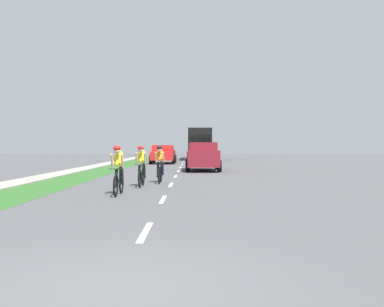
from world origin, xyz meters
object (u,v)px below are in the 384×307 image
(cyclist_lead, at_px, (117,170))
(cyclist_trailing, at_px, (140,166))
(sedan_dark_green, at_px, (197,151))
(pickup_red, at_px, (162,154))
(bus_black, at_px, (198,143))
(cyclist_distant, at_px, (158,164))
(suv_maroon, at_px, (201,156))

(cyclist_lead, relative_size, cyclist_trailing, 1.00)
(cyclist_lead, height_order, sedan_dark_green, cyclist_lead)
(pickup_red, xyz_separation_m, bus_black, (3.42, 11.47, 1.15))
(cyclist_trailing, distance_m, cyclist_distant, 1.73)
(suv_maroon, bearing_deg, cyclist_lead, -102.93)
(pickup_red, distance_m, sedan_dark_green, 28.34)
(pickup_red, bearing_deg, cyclist_distant, -86.48)
(cyclist_trailing, height_order, suv_maroon, suv_maroon)
(cyclist_lead, distance_m, pickup_red, 24.36)
(bus_black, distance_m, sedan_dark_green, 16.68)
(cyclist_trailing, distance_m, pickup_red, 21.60)
(cyclist_lead, bearing_deg, cyclist_distant, 77.26)
(suv_maroon, xyz_separation_m, sedan_dark_green, (0.39, 39.22, -0.18))
(suv_maroon, height_order, bus_black, bus_black)
(suv_maroon, relative_size, bus_black, 0.41)
(cyclist_lead, xyz_separation_m, cyclist_distant, (0.99, 4.39, 0.00))
(cyclist_lead, height_order, cyclist_trailing, same)
(cyclist_trailing, height_order, sedan_dark_green, cyclist_trailing)
(pickup_red, height_order, sedan_dark_green, pickup_red)
(cyclist_distant, relative_size, sedan_dark_green, 0.40)
(cyclist_distant, xyz_separation_m, pickup_red, (-1.23, 19.96, 0.02))
(suv_maroon, xyz_separation_m, pickup_red, (-3.27, 11.12, -0.12))
(pickup_red, height_order, bus_black, bus_black)
(sedan_dark_green, bearing_deg, bus_black, -90.83)
(cyclist_lead, relative_size, suv_maroon, 0.37)
(suv_maroon, height_order, sedan_dark_green, suv_maroon)
(pickup_red, relative_size, sedan_dark_green, 1.19)
(cyclist_lead, distance_m, sedan_dark_green, 52.57)
(cyclist_distant, distance_m, bus_black, 31.53)
(cyclist_lead, bearing_deg, sedan_dark_green, 86.26)
(cyclist_lead, height_order, cyclist_distant, same)
(bus_black, bearing_deg, cyclist_trailing, -94.82)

